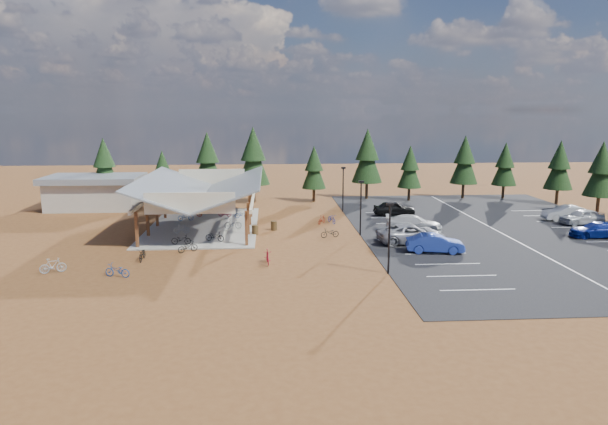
# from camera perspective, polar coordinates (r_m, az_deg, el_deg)

# --- Properties ---
(ground) EXTENTS (140.00, 140.00, 0.00)m
(ground) POSITION_cam_1_polar(r_m,az_deg,el_deg) (48.22, 0.45, -3.06)
(ground) COLOR brown
(ground) RESTS_ON ground
(asphalt_lot) EXTENTS (27.00, 44.00, 0.04)m
(asphalt_lot) POSITION_cam_1_polar(r_m,az_deg,el_deg) (55.53, 19.63, -1.83)
(asphalt_lot) COLOR black
(asphalt_lot) RESTS_ON ground
(concrete_pad) EXTENTS (10.60, 18.60, 0.10)m
(concrete_pad) POSITION_cam_1_polar(r_m,az_deg,el_deg) (55.30, -10.48, -1.39)
(concrete_pad) COLOR gray
(concrete_pad) RESTS_ON ground
(bike_pavilion) EXTENTS (11.65, 19.40, 4.97)m
(bike_pavilion) POSITION_cam_1_polar(r_m,az_deg,el_deg) (54.64, -10.61, 2.48)
(bike_pavilion) COLOR #592B19
(bike_pavilion) RESTS_ON concrete_pad
(outbuilding) EXTENTS (11.00, 7.00, 3.90)m
(outbuilding) POSITION_cam_1_polar(r_m,az_deg,el_deg) (68.55, -21.17, 2.07)
(outbuilding) COLOR #ADA593
(outbuilding) RESTS_ON ground
(lamp_post_0) EXTENTS (0.50, 0.25, 5.14)m
(lamp_post_0) POSITION_cam_1_polar(r_m,az_deg,el_deg) (38.61, 8.98, -2.15)
(lamp_post_0) COLOR black
(lamp_post_0) RESTS_ON ground
(lamp_post_1) EXTENTS (0.50, 0.25, 5.14)m
(lamp_post_1) POSITION_cam_1_polar(r_m,az_deg,el_deg) (50.16, 6.00, 0.90)
(lamp_post_1) COLOR black
(lamp_post_1) RESTS_ON ground
(lamp_post_2) EXTENTS (0.50, 0.25, 5.14)m
(lamp_post_2) POSITION_cam_1_polar(r_m,az_deg,el_deg) (61.88, 4.13, 2.80)
(lamp_post_2) COLOR black
(lamp_post_2) RESTS_ON ground
(trash_bin_0) EXTENTS (0.60, 0.60, 0.90)m
(trash_bin_0) POSITION_cam_1_polar(r_m,az_deg,el_deg) (50.91, -5.17, -1.84)
(trash_bin_0) COLOR #423017
(trash_bin_0) RESTS_ON ground
(trash_bin_1) EXTENTS (0.60, 0.60, 0.90)m
(trash_bin_1) POSITION_cam_1_polar(r_m,az_deg,el_deg) (52.66, -3.18, -1.39)
(trash_bin_1) COLOR #423017
(trash_bin_1) RESTS_ON ground
(pine_0) EXTENTS (3.51, 3.51, 8.17)m
(pine_0) POSITION_cam_1_polar(r_m,az_deg,el_deg) (71.36, -20.28, 4.85)
(pine_0) COLOR #382314
(pine_0) RESTS_ON ground
(pine_1) EXTENTS (2.83, 2.83, 6.60)m
(pine_1) POSITION_cam_1_polar(r_m,az_deg,el_deg) (69.75, -14.65, 4.24)
(pine_1) COLOR #382314
(pine_1) RESTS_ON ground
(pine_2) EXTENTS (3.78, 3.78, 8.80)m
(pine_2) POSITION_cam_1_polar(r_m,az_deg,el_deg) (70.35, -10.12, 5.58)
(pine_2) COLOR #382314
(pine_2) RESTS_ON ground
(pine_3) EXTENTS (4.07, 4.07, 9.49)m
(pine_3) POSITION_cam_1_polar(r_m,az_deg,el_deg) (68.13, -5.36, 5.90)
(pine_3) COLOR #382314
(pine_3) RESTS_ON ground
(pine_4) EXTENTS (3.06, 3.06, 7.12)m
(pine_4) POSITION_cam_1_polar(r_m,az_deg,el_deg) (68.46, 1.06, 4.74)
(pine_4) COLOR #382314
(pine_4) RESTS_ON ground
(pine_5) EXTENTS (3.94, 3.94, 9.19)m
(pine_5) POSITION_cam_1_polar(r_m,az_deg,el_deg) (70.96, 6.68, 5.91)
(pine_5) COLOR #382314
(pine_5) RESTS_ON ground
(pine_6) EXTENTS (3.05, 3.05, 7.12)m
(pine_6) POSITION_cam_1_polar(r_m,az_deg,el_deg) (70.58, 11.09, 4.72)
(pine_6) COLOR #382314
(pine_6) RESTS_ON ground
(pine_7) EXTENTS (3.57, 3.57, 8.31)m
(pine_7) POSITION_cam_1_polar(r_m,az_deg,el_deg) (73.94, 16.55, 5.31)
(pine_7) COLOR #382314
(pine_7) RESTS_ON ground
(pine_8) EXTENTS (3.17, 3.17, 7.39)m
(pine_8) POSITION_cam_1_polar(r_m,az_deg,el_deg) (75.68, 20.39, 4.77)
(pine_8) COLOR #382314
(pine_8) RESTS_ON ground
(pine_12) EXTENTS (3.50, 3.50, 8.15)m
(pine_12) POSITION_cam_1_polar(r_m,az_deg,el_deg) (69.02, 28.82, 3.99)
(pine_12) COLOR #382314
(pine_12) RESTS_ON ground
(pine_13) EXTENTS (3.40, 3.40, 7.91)m
(pine_13) POSITION_cam_1_polar(r_m,az_deg,el_deg) (73.50, 25.30, 4.51)
(pine_13) COLOR #382314
(pine_13) RESTS_ON ground
(bike_0) EXTENTS (1.74, 0.72, 0.89)m
(bike_0) POSITION_cam_1_polar(r_m,az_deg,el_deg) (47.80, -12.81, -2.78)
(bike_0) COLOR black
(bike_0) RESTS_ON concrete_pad
(bike_1) EXTENTS (1.49, 0.45, 0.89)m
(bike_1) POSITION_cam_1_polar(r_m,az_deg,el_deg) (52.07, -12.78, -1.67)
(bike_1) COLOR gray
(bike_1) RESTS_ON concrete_pad
(bike_2) EXTENTS (1.68, 0.84, 0.84)m
(bike_2) POSITION_cam_1_polar(r_m,az_deg,el_deg) (57.97, -12.35, -0.43)
(bike_2) COLOR #1E4392
(bike_2) RESTS_ON concrete_pad
(bike_3) EXTENTS (1.83, 0.92, 1.06)m
(bike_3) POSITION_cam_1_polar(r_m,az_deg,el_deg) (59.93, -11.46, 0.08)
(bike_3) COLOR #A02E11
(bike_3) RESTS_ON concrete_pad
(bike_4) EXTENTS (1.85, 1.13, 0.92)m
(bike_4) POSITION_cam_1_polar(r_m,az_deg,el_deg) (48.39, -9.38, -2.47)
(bike_4) COLOR black
(bike_4) RESTS_ON concrete_pad
(bike_5) EXTENTS (1.74, 0.62, 1.03)m
(bike_5) POSITION_cam_1_polar(r_m,az_deg,el_deg) (53.19, -7.49, -1.16)
(bike_5) COLOR gray
(bike_5) RESTS_ON concrete_pad
(bike_6) EXTENTS (1.69, 0.92, 0.84)m
(bike_6) POSITION_cam_1_polar(r_m,az_deg,el_deg) (58.22, -6.55, -0.20)
(bike_6) COLOR #214294
(bike_6) RESTS_ON concrete_pad
(bike_7) EXTENTS (1.53, 0.76, 0.89)m
(bike_7) POSITION_cam_1_polar(r_m,az_deg,el_deg) (59.31, -8.33, -0.02)
(bike_7) COLOR maroon
(bike_7) RESTS_ON concrete_pad
(bike_8) EXTENTS (0.69, 1.91, 1.00)m
(bike_8) POSITION_cam_1_polar(r_m,az_deg,el_deg) (43.92, -16.64, -4.23)
(bike_8) COLOR black
(bike_8) RESTS_ON ground
(bike_9) EXTENTS (1.87, 1.16, 1.09)m
(bike_9) POSITION_cam_1_polar(r_m,az_deg,el_deg) (42.87, -24.93, -5.09)
(bike_9) COLOR #9BA0A5
(bike_9) RESTS_ON ground
(bike_10) EXTENTS (1.98, 1.17, 0.98)m
(bike_10) POSITION_cam_1_polar(r_m,az_deg,el_deg) (40.14, -19.07, -5.78)
(bike_10) COLOR #113C92
(bike_10) RESTS_ON ground
(bike_11) EXTENTS (0.66, 1.89, 1.11)m
(bike_11) POSITION_cam_1_polar(r_m,az_deg,el_deg) (41.25, -3.86, -4.67)
(bike_11) COLOR maroon
(bike_11) RESTS_ON ground
(bike_12) EXTENTS (1.77, 1.41, 0.90)m
(bike_12) POSITION_cam_1_polar(r_m,az_deg,el_deg) (45.53, -12.15, -3.55)
(bike_12) COLOR black
(bike_12) RESTS_ON ground
(bike_14) EXTENTS (1.12, 1.89, 0.94)m
(bike_14) POSITION_cam_1_polar(r_m,az_deg,el_deg) (55.92, 2.94, -0.65)
(bike_14) COLOR navy
(bike_14) RESTS_ON ground
(bike_15) EXTENTS (1.22, 1.50, 0.92)m
(bike_15) POSITION_cam_1_polar(r_m,az_deg,el_deg) (55.59, 1.90, -0.72)
(bike_15) COLOR maroon
(bike_15) RESTS_ON ground
(bike_16) EXTENTS (1.82, 1.02, 0.91)m
(bike_16) POSITION_cam_1_polar(r_m,az_deg,el_deg) (49.60, 2.75, -2.14)
(bike_16) COLOR black
(bike_16) RESTS_ON ground
(car_1) EXTENTS (4.83, 2.31, 1.53)m
(car_1) POSITION_cam_1_polar(r_m,az_deg,el_deg) (45.48, 13.62, -3.17)
(car_1) COLOR #22399C
(car_1) RESTS_ON asphalt_lot
(car_2) EXTENTS (6.24, 3.37, 1.66)m
(car_2) POSITION_cam_1_polar(r_m,az_deg,el_deg) (48.29, 11.22, -2.18)
(car_2) COLOR #94959B
(car_2) RESTS_ON asphalt_lot
(car_3) EXTENTS (5.66, 3.10, 1.55)m
(car_3) POSITION_cam_1_polar(r_m,az_deg,el_deg) (52.92, 11.48, -1.12)
(car_3) COLOR silver
(car_3) RESTS_ON asphalt_lot
(car_4) EXTENTS (4.59, 1.92, 1.55)m
(car_4) POSITION_cam_1_polar(r_m,az_deg,el_deg) (60.64, 9.48, 0.45)
(car_4) COLOR black
(car_4) RESTS_ON asphalt_lot
(car_7) EXTENTS (4.89, 2.13, 1.40)m
(car_7) POSITION_cam_1_polar(r_m,az_deg,el_deg) (56.19, 28.43, -1.61)
(car_7) COLOR navy
(car_7) RESTS_ON asphalt_lot
(car_8) EXTENTS (4.82, 2.64, 1.55)m
(car_8) POSITION_cam_1_polar(r_m,az_deg,el_deg) (61.93, 27.20, -0.39)
(car_8) COLOR #AFB3B8
(car_8) RESTS_ON asphalt_lot
(car_9) EXTENTS (4.83, 1.87, 1.57)m
(car_9) POSITION_cam_1_polar(r_m,az_deg,el_deg) (63.33, 25.85, -0.05)
(car_9) COLOR silver
(car_9) RESTS_ON asphalt_lot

